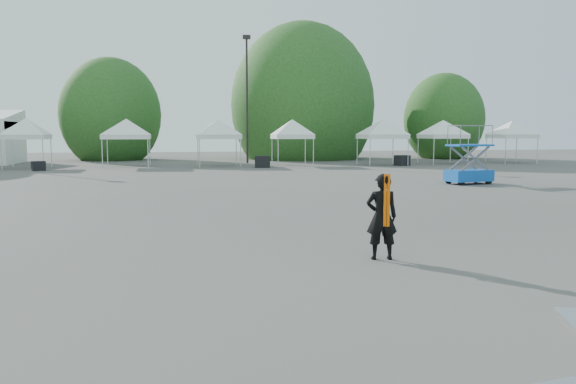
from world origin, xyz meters
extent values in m
plane|color=#474442|center=(0.00, 0.00, 0.00)|extent=(120.00, 120.00, 0.00)
cylinder|color=black|center=(3.00, 32.00, 4.75)|extent=(0.16, 0.16, 9.50)
cube|color=black|center=(3.00, 32.00, 9.65)|extent=(0.60, 0.25, 0.30)
cylinder|color=#382314|center=(-8.00, 40.00, 1.14)|extent=(0.36, 0.36, 2.27)
ellipsoid|color=#214A18|center=(-8.00, 40.00, 3.94)|extent=(4.16, 4.16, 4.78)
cylinder|color=#382314|center=(9.00, 39.00, 1.40)|extent=(0.36, 0.36, 2.80)
ellipsoid|color=#214A18|center=(9.00, 39.00, 4.85)|extent=(5.12, 5.12, 5.89)
cylinder|color=#382314|center=(22.00, 37.00, 1.05)|extent=(0.36, 0.36, 2.10)
ellipsoid|color=#214A18|center=(22.00, 37.00, 3.64)|extent=(3.84, 3.84, 4.42)
cylinder|color=silver|center=(-13.45, 27.25, 1.00)|extent=(0.06, 0.06, 2.00)
cylinder|color=silver|center=(-10.95, 27.25, 1.00)|extent=(0.06, 0.06, 2.00)
cylinder|color=silver|center=(-13.45, 29.75, 1.00)|extent=(0.06, 0.06, 2.00)
cylinder|color=silver|center=(-10.95, 29.75, 1.00)|extent=(0.06, 0.06, 2.00)
cube|color=white|center=(-12.20, 28.50, 2.08)|extent=(2.70, 2.70, 0.30)
pyramid|color=white|center=(-12.20, 28.50, 3.33)|extent=(3.82, 3.82, 1.10)
cylinder|color=silver|center=(-7.26, 27.20, 1.00)|extent=(0.06, 0.06, 2.00)
cylinder|color=silver|center=(-4.32, 27.20, 1.00)|extent=(0.06, 0.06, 2.00)
cylinder|color=silver|center=(-7.26, 30.14, 1.00)|extent=(0.06, 0.06, 2.00)
cylinder|color=silver|center=(-4.32, 30.14, 1.00)|extent=(0.06, 0.06, 2.00)
cube|color=white|center=(-5.79, 28.67, 2.08)|extent=(3.15, 3.15, 0.30)
pyramid|color=white|center=(-5.79, 28.67, 3.33)|extent=(4.45, 4.45, 1.10)
cylinder|color=silver|center=(-0.90, 27.07, 1.00)|extent=(0.06, 0.06, 2.00)
cylinder|color=silver|center=(1.91, 27.07, 1.00)|extent=(0.06, 0.06, 2.00)
cylinder|color=silver|center=(-0.90, 29.88, 1.00)|extent=(0.06, 0.06, 2.00)
cylinder|color=silver|center=(1.91, 29.88, 1.00)|extent=(0.06, 0.06, 2.00)
cube|color=white|center=(0.51, 28.48, 2.08)|extent=(3.01, 3.01, 0.30)
pyramid|color=white|center=(0.51, 28.48, 3.33)|extent=(4.25, 4.25, 1.10)
cylinder|color=silver|center=(4.52, 26.92, 1.00)|extent=(0.06, 0.06, 2.00)
cylinder|color=silver|center=(7.05, 26.92, 1.00)|extent=(0.06, 0.06, 2.00)
cylinder|color=silver|center=(4.52, 29.46, 1.00)|extent=(0.06, 0.06, 2.00)
cylinder|color=silver|center=(7.05, 29.46, 1.00)|extent=(0.06, 0.06, 2.00)
cube|color=white|center=(5.78, 28.19, 2.08)|extent=(2.73, 2.73, 0.30)
pyramid|color=white|center=(5.78, 28.19, 3.33)|extent=(3.86, 3.86, 1.10)
cylinder|color=silver|center=(10.97, 26.12, 1.00)|extent=(0.06, 0.06, 2.00)
cylinder|color=silver|center=(13.83, 26.12, 1.00)|extent=(0.06, 0.06, 2.00)
cylinder|color=silver|center=(10.97, 28.99, 1.00)|extent=(0.06, 0.06, 2.00)
cylinder|color=silver|center=(13.83, 28.99, 1.00)|extent=(0.06, 0.06, 2.00)
cube|color=white|center=(12.40, 27.56, 2.08)|extent=(3.06, 3.06, 0.30)
pyramid|color=white|center=(12.40, 27.56, 3.33)|extent=(4.33, 4.33, 1.10)
cylinder|color=silver|center=(16.22, 26.97, 1.00)|extent=(0.06, 0.06, 2.00)
cylinder|color=silver|center=(18.99, 26.97, 1.00)|extent=(0.06, 0.06, 2.00)
cylinder|color=silver|center=(16.22, 29.73, 1.00)|extent=(0.06, 0.06, 2.00)
cylinder|color=silver|center=(18.99, 29.73, 1.00)|extent=(0.06, 0.06, 2.00)
cube|color=white|center=(17.60, 28.35, 2.08)|extent=(2.96, 2.96, 0.30)
pyramid|color=white|center=(17.60, 28.35, 3.33)|extent=(4.19, 4.19, 1.10)
cylinder|color=silver|center=(22.11, 26.99, 1.00)|extent=(0.06, 0.06, 2.00)
cylinder|color=silver|center=(24.83, 26.99, 1.00)|extent=(0.06, 0.06, 2.00)
cylinder|color=silver|center=(22.11, 29.71, 1.00)|extent=(0.06, 0.06, 2.00)
cylinder|color=silver|center=(24.83, 29.71, 1.00)|extent=(0.06, 0.06, 2.00)
cube|color=white|center=(23.47, 28.35, 2.08)|extent=(2.92, 2.92, 0.30)
pyramid|color=white|center=(23.47, 28.35, 3.33)|extent=(4.13, 4.13, 1.10)
imported|color=black|center=(1.20, -1.89, 0.80)|extent=(0.63, 0.46, 1.60)
cube|color=#FF5F05|center=(1.20, -2.05, 1.12)|extent=(0.13, 0.02, 0.96)
cube|color=#0C44A2|center=(10.75, 12.06, 0.39)|extent=(2.26, 1.44, 0.52)
cube|color=#0C44A2|center=(10.75, 12.06, 1.78)|extent=(2.16, 1.38, 0.09)
cylinder|color=black|center=(10.07, 11.47, 0.16)|extent=(0.33, 0.19, 0.31)
cylinder|color=black|center=(11.60, 11.79, 0.16)|extent=(0.33, 0.19, 0.31)
cylinder|color=black|center=(9.89, 12.33, 0.16)|extent=(0.33, 0.19, 0.31)
cylinder|color=black|center=(11.43, 12.64, 0.16)|extent=(0.33, 0.19, 0.31)
cube|color=black|center=(-10.91, 25.67, 0.30)|extent=(0.95, 0.85, 0.60)
cube|color=black|center=(3.29, 26.16, 0.40)|extent=(1.15, 0.96, 0.80)
cube|color=black|center=(13.56, 26.52, 0.37)|extent=(1.17, 1.06, 0.75)
camera|label=1|loc=(-2.52, -11.60, 2.34)|focal=35.00mm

